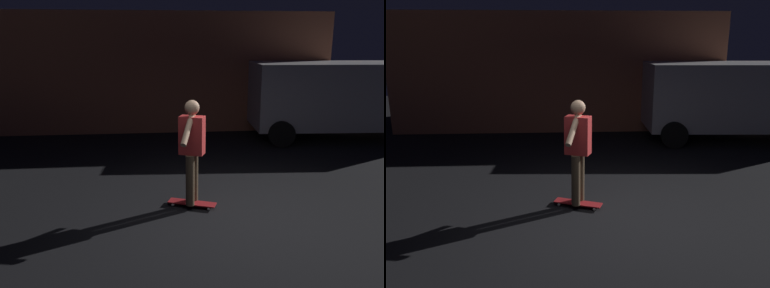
# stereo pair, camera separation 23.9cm
# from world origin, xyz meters

# --- Properties ---
(ground_plane) EXTENTS (28.00, 28.00, 0.00)m
(ground_plane) POSITION_xyz_m (0.00, 0.00, 0.00)
(ground_plane) COLOR black
(low_building) EXTENTS (9.51, 3.37, 3.38)m
(low_building) POSITION_xyz_m (-0.77, 7.59, 1.69)
(low_building) COLOR #B76B4C
(low_building) RESTS_ON ground_plane
(parked_van) EXTENTS (4.71, 2.43, 2.03)m
(parked_van) POSITION_xyz_m (3.84, 4.93, 1.16)
(parked_van) COLOR #B2B2B7
(parked_van) RESTS_ON ground_plane
(skateboard_ridden) EXTENTS (0.80, 0.47, 0.07)m
(skateboard_ridden) POSITION_xyz_m (-0.57, 0.60, 0.06)
(skateboard_ridden) COLOR #AD1E23
(skateboard_ridden) RESTS_ON ground_plane
(skater) EXTENTS (0.45, 0.95, 1.67)m
(skater) POSITION_xyz_m (-0.57, 0.60, 1.04)
(skater) COLOR brown
(skater) RESTS_ON skateboard_ridden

